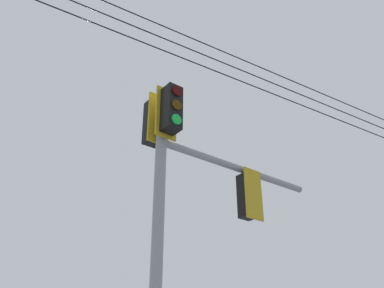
# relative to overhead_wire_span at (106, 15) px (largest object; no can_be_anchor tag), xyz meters

# --- Properties ---
(signal_mast_assembly) EXTENTS (0.97, 3.98, 6.20)m
(signal_mast_assembly) POSITION_rel_overhead_wire_span_xyz_m (-0.23, -1.85, -3.19)
(signal_mast_assembly) COLOR gray
(signal_mast_assembly) RESTS_ON ground
(overhead_wire_span) EXTENTS (4.41, 27.88, 0.93)m
(overhead_wire_span) POSITION_rel_overhead_wire_span_xyz_m (0.00, 0.00, 0.00)
(overhead_wire_span) COLOR black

